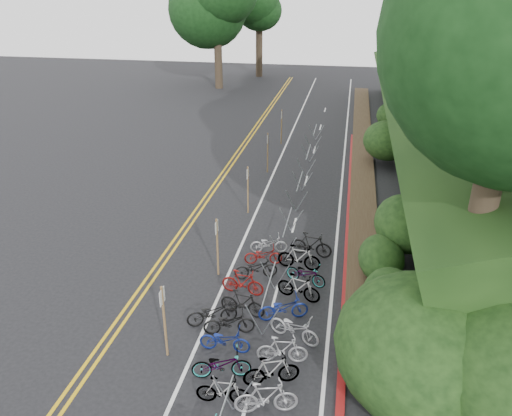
{
  "coord_description": "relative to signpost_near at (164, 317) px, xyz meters",
  "views": [
    {
      "loc": [
        5.32,
        -11.67,
        10.9
      ],
      "look_at": [
        1.42,
        8.85,
        1.3
      ],
      "focal_mm": 35.0,
      "sensor_mm": 36.0,
      "label": 1
    }
  ],
  "objects": [
    {
      "name": "road_markings",
      "position": [
        0.42,
        10.02,
        -1.47
      ],
      "size": [
        7.47,
        80.0,
        0.01
      ],
      "color": "gold",
      "rests_on": "ground"
    },
    {
      "name": "red_curb",
      "position": [
        5.49,
        11.92,
        -1.42
      ],
      "size": [
        0.25,
        28.0,
        0.1
      ],
      "primitive_type": "cube",
      "color": "maroon",
      "rests_on": "ground"
    },
    {
      "name": "signpost_near",
      "position": [
        0.0,
        0.0,
        0.0
      ],
      "size": [
        0.08,
        0.4,
        2.58
      ],
      "color": "brown",
      "rests_on": "ground"
    },
    {
      "name": "ground",
      "position": [
        -0.21,
        -0.08,
        -1.47
      ],
      "size": [
        120.0,
        120.0,
        0.0
      ],
      "primitive_type": "plane",
      "color": "black",
      "rests_on": "ground"
    },
    {
      "name": "bike_front",
      "position": [
        0.99,
        1.79,
        -1.01
      ],
      "size": [
        1.31,
        1.87,
        0.93
      ],
      "primitive_type": "imported",
      "rotation": [
        0.0,
        0.0,
        2.01
      ],
      "color": "black",
      "rests_on": "ground"
    },
    {
      "name": "bike_racks_rest",
      "position": [
        2.79,
        12.92,
        -0.62
      ],
      "size": [
        1.14,
        23.0,
        1.17
      ],
      "color": "gray",
      "rests_on": "ground"
    },
    {
      "name": "embankment",
      "position": [
        12.75,
        18.96,
        1.09
      ],
      "size": [
        14.3,
        48.14,
        9.11
      ],
      "color": "black",
      "rests_on": "ground"
    },
    {
      "name": "signposts_rest",
      "position": [
        0.39,
        13.92,
        -0.04
      ],
      "size": [
        0.08,
        18.4,
        2.5
      ],
      "color": "brown",
      "rests_on": "ground"
    },
    {
      "name": "bike_valet",
      "position": [
        2.82,
        2.19,
        -0.99
      ],
      "size": [
        3.34,
        11.99,
        1.09
      ],
      "color": "slate",
      "rests_on": "ground"
    }
  ]
}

